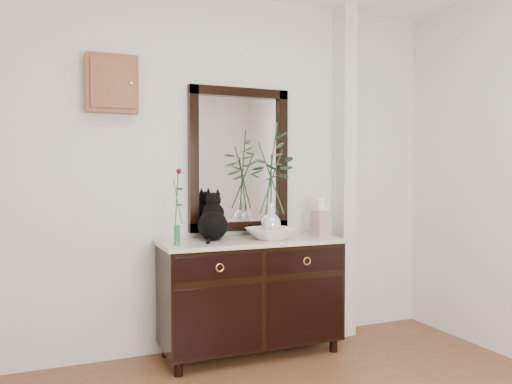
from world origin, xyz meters
name	(u,v)px	position (x,y,z in m)	size (l,w,h in m)	color
wall_back	(227,171)	(0.00, 1.98, 1.35)	(3.60, 0.04, 2.70)	silver
pilaster	(344,171)	(1.00, 1.90, 1.35)	(0.12, 0.20, 2.70)	silver
sideboard	(251,290)	(0.10, 1.73, 0.47)	(1.33, 0.52, 0.82)	black
wall_mirror	(239,160)	(0.10, 1.97, 1.44)	(0.80, 0.06, 1.10)	black
key_cabinet	(112,84)	(-0.85, 1.94, 1.95)	(0.35, 0.10, 0.40)	brown
cat	(213,216)	(-0.17, 1.80, 1.03)	(0.25, 0.30, 0.35)	black
lotus_bowl	(271,233)	(0.24, 1.68, 0.89)	(0.34, 0.34, 0.08)	white
vase_branches	(271,179)	(0.24, 1.68, 1.29)	(0.40, 0.40, 0.85)	silver
bud_vase_rose	(177,206)	(-0.47, 1.64, 1.11)	(0.06, 0.06, 0.52)	#316F3C
ginger_jar	(321,216)	(0.67, 1.71, 1.01)	(0.12, 0.12, 0.32)	white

